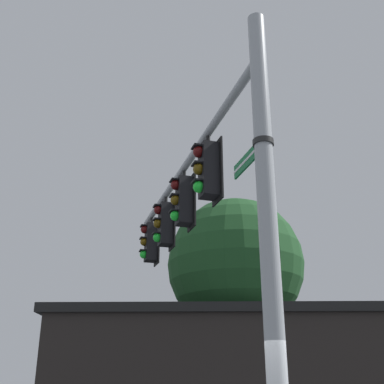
% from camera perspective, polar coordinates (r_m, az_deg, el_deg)
% --- Properties ---
extents(signal_pole, '(0.25, 0.25, 7.26)m').
position_cam_1_polar(signal_pole, '(6.40, 8.84, -6.34)').
color(signal_pole, '#ADB2B7').
rests_on(signal_pole, ground).
extents(mast_arm, '(8.12, 0.25, 0.15)m').
position_cam_1_polar(mast_arm, '(10.97, -0.94, 2.72)').
color(mast_arm, '#ADB2B7').
extents(traffic_light_nearest_pole, '(0.54, 0.49, 1.31)m').
position_cam_1_polar(traffic_light_nearest_pole, '(9.17, 1.78, 2.53)').
color(traffic_light_nearest_pole, black).
extents(traffic_light_mid_inner, '(0.54, 0.49, 1.31)m').
position_cam_1_polar(traffic_light_mid_inner, '(10.64, -1.03, -1.01)').
color(traffic_light_mid_inner, black).
extents(traffic_light_mid_outer, '(0.54, 0.49, 1.31)m').
position_cam_1_polar(traffic_light_mid_outer, '(12.17, -3.15, -3.67)').
color(traffic_light_mid_outer, black).
extents(traffic_light_arm_end, '(0.54, 0.49, 1.31)m').
position_cam_1_polar(traffic_light_arm_end, '(13.73, -4.80, -5.73)').
color(traffic_light_arm_end, black).
extents(street_name_sign, '(1.21, 0.29, 0.22)m').
position_cam_1_polar(street_name_sign, '(7.17, 7.18, 4.56)').
color(street_name_sign, '#147238').
extents(storefront_building, '(10.54, 13.58, 4.50)m').
position_cam_1_polar(storefront_building, '(18.85, 4.05, -20.76)').
color(storefront_building, '#282321').
rests_on(storefront_building, ground).
extents(tree_by_storefront, '(4.91, 4.91, 8.63)m').
position_cam_1_polar(tree_by_storefront, '(18.33, 4.98, -8.41)').
color(tree_by_storefront, '#4C3823').
rests_on(tree_by_storefront, ground).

